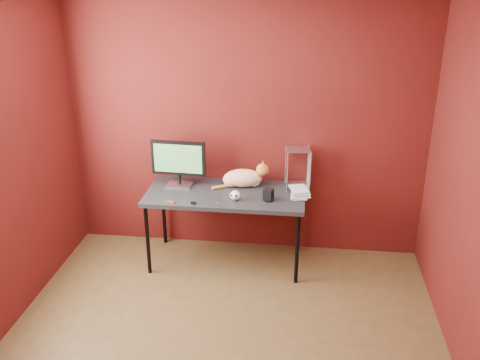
# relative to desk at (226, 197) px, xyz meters

# --- Properties ---
(room) EXTENTS (3.52, 3.52, 2.61)m
(room) POSITION_rel_desk_xyz_m (0.15, -1.37, 0.75)
(room) COLOR #50391B
(room) RESTS_ON ground
(desk) EXTENTS (1.50, 0.70, 0.75)m
(desk) POSITION_rel_desk_xyz_m (0.00, 0.00, 0.00)
(desk) COLOR black
(desk) RESTS_ON ground
(monitor) EXTENTS (0.53, 0.18, 0.46)m
(monitor) POSITION_rel_desk_xyz_m (-0.47, 0.11, 0.30)
(monitor) COLOR #B6B6BB
(monitor) RESTS_ON desk
(cat) EXTENTS (0.54, 0.26, 0.26)m
(cat) POSITION_rel_desk_xyz_m (0.15, 0.17, 0.14)
(cat) COLOR orange
(cat) RESTS_ON desk
(skull_mug) EXTENTS (0.10, 0.10, 0.09)m
(skull_mug) POSITION_rel_desk_xyz_m (0.11, -0.16, 0.10)
(skull_mug) COLOR white
(skull_mug) RESTS_ON desk
(speaker) EXTENTS (0.10, 0.10, 0.12)m
(speaker) POSITION_rel_desk_xyz_m (0.42, -0.13, 0.10)
(speaker) COLOR black
(speaker) RESTS_ON desk
(book_stack) EXTENTS (0.21, 0.24, 0.83)m
(book_stack) POSITION_rel_desk_xyz_m (0.63, 0.00, 0.47)
(book_stack) COLOR beige
(book_stack) RESTS_ON desk
(wire_rack) EXTENTS (0.24, 0.21, 0.38)m
(wire_rack) POSITION_rel_desk_xyz_m (0.67, 0.25, 0.24)
(wire_rack) COLOR #B6B6BB
(wire_rack) RESTS_ON desk
(pocket_knife) EXTENTS (0.08, 0.05, 0.02)m
(pocket_knife) POSITION_rel_desk_xyz_m (-0.46, -0.29, 0.06)
(pocket_knife) COLOR #A5250C
(pocket_knife) RESTS_ON desk
(black_gadget) EXTENTS (0.05, 0.04, 0.02)m
(black_gadget) POSITION_rel_desk_xyz_m (-0.25, -0.29, 0.06)
(black_gadget) COLOR black
(black_gadget) RESTS_ON desk
(washer) EXTENTS (0.04, 0.04, 0.00)m
(washer) POSITION_rel_desk_xyz_m (-0.02, -0.23, 0.05)
(washer) COLOR #B6B6BB
(washer) RESTS_ON desk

